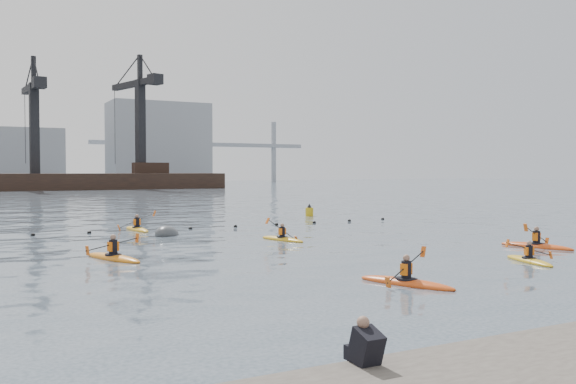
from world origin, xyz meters
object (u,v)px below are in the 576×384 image
kayaker_1 (529,260)px  kayaker_3 (282,238)px  kayaker_5 (137,228)px  kayaker_0 (406,281)px  mooring_buoy (167,235)px  nav_buoy (309,212)px  kayaker_4 (536,245)px  kayaker_2 (113,257)px

kayaker_1 → kayaker_3: size_ratio=0.95×
kayaker_3 → kayaker_5: kayaker_3 is taller
kayaker_0 → mooring_buoy: (-2.41, 18.10, -0.10)m
kayaker_1 → nav_buoy: 25.71m
kayaker_0 → kayaker_4: size_ratio=0.96×
kayaker_0 → kayaker_1: kayaker_0 is taller
kayaker_1 → nav_buoy: bearing=96.4°
kayaker_1 → mooring_buoy: 19.23m
kayaker_1 → mooring_buoy: (-9.78, 16.55, -0.09)m
kayaker_2 → nav_buoy: bearing=21.0°
kayaker_0 → kayaker_3: bearing=59.3°
kayaker_0 → kayaker_5: 21.92m
kayaker_5 → nav_buoy: size_ratio=3.09×
kayaker_2 → nav_buoy: 25.34m
kayaker_1 → kayaker_3: 12.42m
kayaker_2 → kayaker_4: bearing=-37.0°
kayaker_1 → kayaker_2: bearing=166.1°
kayaker_5 → kayaker_1: bearing=-67.5°
mooring_buoy → nav_buoy: 16.71m
kayaker_3 → nav_buoy: size_ratio=2.81×
kayaker_1 → kayaker_4: kayaker_4 is taller
kayaker_2 → kayaker_3: kayaker_3 is taller
kayaker_4 → kayaker_5: (-14.65, 17.08, -0.00)m
mooring_buoy → nav_buoy: nav_buoy is taller
kayaker_3 → kayaker_4: size_ratio=0.89×
kayaker_0 → kayaker_1: (7.37, 1.55, -0.01)m
kayaker_3 → kayaker_5: (-5.39, 8.86, 0.01)m
kayaker_2 → kayaker_5: 12.33m
kayaker_1 → kayaker_4: size_ratio=0.85×
kayaker_1 → kayaker_5: size_ratio=0.86×
kayaker_0 → kayaker_5: (-3.23, 21.68, 0.00)m
kayaker_5 → mooring_buoy: size_ratio=1.69×
kayaker_4 → kayaker_1: bearing=21.5°
mooring_buoy → nav_buoy: size_ratio=1.83×
kayaker_1 → mooring_buoy: size_ratio=1.46×
kayaker_4 → nav_buoy: kayaker_4 is taller
kayaker_0 → kayaker_3: size_ratio=1.07×
kayaker_3 → kayaker_4: (9.27, -8.22, 0.01)m
kayaker_3 → mooring_buoy: bearing=116.5°
kayaker_3 → nav_buoy: kayaker_3 is taller
kayaker_5 → nav_buoy: (15.03, 5.18, 0.24)m
kayaker_2 → kayaker_1: bearing=-51.1°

